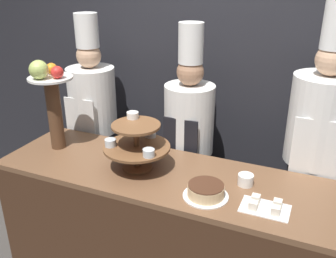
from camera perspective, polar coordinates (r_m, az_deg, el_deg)
wall_back at (r=2.95m, az=6.49°, el=10.07°), size 10.00×0.06×2.80m
buffet_counter at (r=2.57m, az=-0.92°, el=-15.43°), size 2.10×0.66×0.91m
tiered_stand at (r=2.29m, az=-4.83°, el=-2.04°), size 0.41×0.41×0.34m
fruit_pedestal at (r=2.60m, az=-17.40°, el=4.89°), size 0.29×0.29×0.63m
cake_round at (r=2.08m, az=5.78°, el=-9.38°), size 0.25×0.25×0.08m
cup_white at (r=2.22m, az=11.75°, el=-7.59°), size 0.09×0.09×0.07m
cake_square_tray at (r=2.04m, az=14.60°, el=-11.32°), size 0.25×0.16×0.05m
chef_left at (r=3.11m, az=-11.26°, el=1.84°), size 0.38×0.38×1.77m
chef_center_left at (r=2.76m, az=3.17°, el=-1.01°), size 0.36×0.36×1.74m
chef_center_right at (r=2.59m, az=21.76°, el=-2.33°), size 0.41×0.41×1.93m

